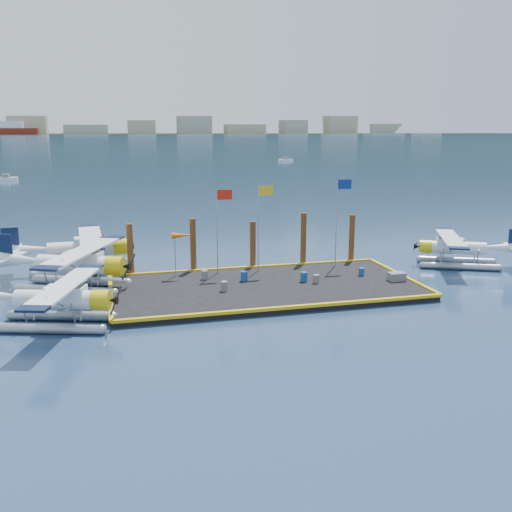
{
  "coord_description": "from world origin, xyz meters",
  "views": [
    {
      "loc": [
        -9.69,
        -35.2,
        10.66
      ],
      "look_at": [
        -0.13,
        2.0,
        1.95
      ],
      "focal_mm": 40.0,
      "sensor_mm": 36.0,
      "label": 1
    }
  ],
  "objects_px": {
    "seaplane_c": "(86,251)",
    "seaplane_d": "(454,250)",
    "drum_0": "(205,275)",
    "drum_1": "(316,279)",
    "seaplane_a": "(60,302)",
    "crate": "(397,277)",
    "flagpole_yellow": "(261,215)",
    "drum_3": "(224,286)",
    "piling_3": "(303,241)",
    "piling_4": "(352,240)",
    "piling_2": "(253,246)",
    "drum_2": "(304,277)",
    "piling_0": "(130,252)",
    "drum_4": "(361,272)",
    "piling_1": "(193,247)",
    "flagpole_blue": "(339,210)",
    "windsock": "(181,236)",
    "drum_5": "(244,276)",
    "seaplane_b": "(78,267)",
    "flagpole_red": "(220,218)"
  },
  "relations": [
    {
      "from": "seaplane_d",
      "to": "flagpole_blue",
      "type": "bearing_deg",
      "value": 108.6
    },
    {
      "from": "drum_0",
      "to": "windsock",
      "type": "relative_size",
      "value": 0.2
    },
    {
      "from": "drum_2",
      "to": "piling_2",
      "type": "xyz_separation_m",
      "value": [
        -2.27,
        5.19,
        1.17
      ]
    },
    {
      "from": "crate",
      "to": "piling_4",
      "type": "xyz_separation_m",
      "value": [
        -0.49,
        6.54,
        1.32
      ]
    },
    {
      "from": "drum_5",
      "to": "piling_2",
      "type": "xyz_separation_m",
      "value": [
        1.63,
        4.06,
        1.16
      ]
    },
    {
      "from": "drum_4",
      "to": "flagpole_yellow",
      "type": "distance_m",
      "value": 8.19
    },
    {
      "from": "drum_3",
      "to": "flagpole_red",
      "type": "xyz_separation_m",
      "value": [
        0.63,
        4.5,
        3.68
      ]
    },
    {
      "from": "flagpole_red",
      "to": "piling_1",
      "type": "bearing_deg",
      "value": 136.85
    },
    {
      "from": "seaplane_c",
      "to": "piling_2",
      "type": "distance_m",
      "value": 12.56
    },
    {
      "from": "seaplane_d",
      "to": "flagpole_yellow",
      "type": "height_order",
      "value": "flagpole_yellow"
    },
    {
      "from": "seaplane_a",
      "to": "crate",
      "type": "bearing_deg",
      "value": 114.5
    },
    {
      "from": "drum_0",
      "to": "piling_2",
      "type": "height_order",
      "value": "piling_2"
    },
    {
      "from": "drum_4",
      "to": "piling_2",
      "type": "bearing_deg",
      "value": 145.0
    },
    {
      "from": "drum_1",
      "to": "drum_4",
      "type": "bearing_deg",
      "value": 15.62
    },
    {
      "from": "piling_4",
      "to": "seaplane_c",
      "type": "bearing_deg",
      "value": 171.55
    },
    {
      "from": "flagpole_blue",
      "to": "piling_3",
      "type": "xyz_separation_m",
      "value": [
        -2.2,
        1.6,
        -2.54
      ]
    },
    {
      "from": "seaplane_b",
      "to": "crate",
      "type": "distance_m",
      "value": 21.44
    },
    {
      "from": "drum_5",
      "to": "crate",
      "type": "xyz_separation_m",
      "value": [
        10.13,
        -2.48,
        -0.06
      ]
    },
    {
      "from": "piling_0",
      "to": "flagpole_red",
      "type": "bearing_deg",
      "value": -14.46
    },
    {
      "from": "seaplane_c",
      "to": "seaplane_d",
      "type": "distance_m",
      "value": 28.26
    },
    {
      "from": "flagpole_red",
      "to": "flagpole_yellow",
      "type": "relative_size",
      "value": 0.97
    },
    {
      "from": "drum_5",
      "to": "piling_0",
      "type": "distance_m",
      "value": 8.5
    },
    {
      "from": "windsock",
      "to": "piling_3",
      "type": "relative_size",
      "value": 0.73
    },
    {
      "from": "seaplane_c",
      "to": "crate",
      "type": "bearing_deg",
      "value": 62.11
    },
    {
      "from": "drum_5",
      "to": "flagpole_blue",
      "type": "distance_m",
      "value": 9.1
    },
    {
      "from": "seaplane_d",
      "to": "piling_2",
      "type": "relative_size",
      "value": 2.23
    },
    {
      "from": "drum_0",
      "to": "drum_1",
      "type": "xyz_separation_m",
      "value": [
        7.11,
        -2.86,
        -0.02
      ]
    },
    {
      "from": "windsock",
      "to": "piling_0",
      "type": "bearing_deg",
      "value": 155.27
    },
    {
      "from": "seaplane_a",
      "to": "drum_2",
      "type": "xyz_separation_m",
      "value": [
        15.41,
        4.23,
        -0.67
      ]
    },
    {
      "from": "drum_5",
      "to": "flagpole_blue",
      "type": "bearing_deg",
      "value": 17.43
    },
    {
      "from": "seaplane_c",
      "to": "drum_2",
      "type": "distance_m",
      "value": 16.65
    },
    {
      "from": "seaplane_c",
      "to": "drum_5",
      "type": "distance_m",
      "value": 12.73
    },
    {
      "from": "seaplane_a",
      "to": "piling_3",
      "type": "bearing_deg",
      "value": 135.72
    },
    {
      "from": "drum_0",
      "to": "flagpole_blue",
      "type": "xyz_separation_m",
      "value": [
        10.36,
        1.31,
        3.98
      ]
    },
    {
      "from": "drum_4",
      "to": "drum_2",
      "type": "bearing_deg",
      "value": -173.9
    },
    {
      "from": "drum_4",
      "to": "piling_1",
      "type": "bearing_deg",
      "value": 157.24
    },
    {
      "from": "drum_1",
      "to": "piling_2",
      "type": "distance_m",
      "value": 6.59
    },
    {
      "from": "seaplane_a",
      "to": "flagpole_yellow",
      "type": "relative_size",
      "value": 1.45
    },
    {
      "from": "drum_2",
      "to": "flagpole_yellow",
      "type": "distance_m",
      "value": 5.61
    },
    {
      "from": "drum_3",
      "to": "piling_4",
      "type": "height_order",
      "value": "piling_4"
    },
    {
      "from": "flagpole_blue",
      "to": "piling_2",
      "type": "bearing_deg",
      "value": 165.52
    },
    {
      "from": "seaplane_c",
      "to": "flagpole_yellow",
      "type": "height_order",
      "value": "flagpole_yellow"
    },
    {
      "from": "flagpole_blue",
      "to": "windsock",
      "type": "relative_size",
      "value": 2.08
    },
    {
      "from": "drum_1",
      "to": "piling_2",
      "type": "xyz_separation_m",
      "value": [
        -2.94,
        5.77,
        1.22
      ]
    },
    {
      "from": "flagpole_yellow",
      "to": "piling_1",
      "type": "relative_size",
      "value": 1.48
    },
    {
      "from": "seaplane_a",
      "to": "seaplane_d",
      "type": "height_order",
      "value": "seaplane_a"
    },
    {
      "from": "drum_3",
      "to": "piling_3",
      "type": "bearing_deg",
      "value": 39.41
    },
    {
      "from": "drum_3",
      "to": "piling_3",
      "type": "height_order",
      "value": "piling_3"
    },
    {
      "from": "drum_1",
      "to": "piling_4",
      "type": "bearing_deg",
      "value": 48.76
    },
    {
      "from": "drum_3",
      "to": "piling_0",
      "type": "distance_m",
      "value": 8.36
    }
  ]
}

